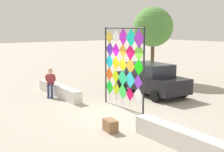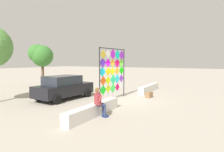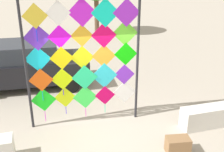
# 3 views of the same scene
# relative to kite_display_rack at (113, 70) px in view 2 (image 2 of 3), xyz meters

# --- Properties ---
(ground) EXTENTS (120.00, 120.00, 0.00)m
(ground) POSITION_rel_kite_display_rack_xyz_m (0.27, -0.64, -2.03)
(ground) COLOR #ADA393
(plaza_ledge_left) EXTENTS (4.06, 0.46, 0.58)m
(plaza_ledge_left) POSITION_rel_kite_display_rack_xyz_m (-3.93, -1.12, -1.74)
(plaza_ledge_left) COLOR silver
(plaza_ledge_left) RESTS_ON ground
(plaza_ledge_right) EXTENTS (4.06, 0.46, 0.58)m
(plaza_ledge_right) POSITION_rel_kite_display_rack_xyz_m (4.48, -1.12, -1.74)
(plaza_ledge_right) COLOR silver
(plaza_ledge_right) RESTS_ON ground
(kite_display_rack) EXTENTS (3.00, 0.34, 3.52)m
(kite_display_rack) POSITION_rel_kite_display_rack_xyz_m (0.00, 0.00, 0.00)
(kite_display_rack) COLOR #232328
(kite_display_rack) RESTS_ON ground
(seated_vendor) EXTENTS (0.69, 0.63, 1.43)m
(seated_vendor) POSITION_rel_kite_display_rack_xyz_m (-4.06, -1.52, -1.20)
(seated_vendor) COLOR navy
(seated_vendor) RESTS_ON ground
(parked_car) EXTENTS (4.32, 2.26, 1.63)m
(parked_car) POSITION_rel_kite_display_rack_xyz_m (-1.53, 3.06, -1.21)
(parked_car) COLOR black
(parked_car) RESTS_ON ground
(cardboard_box_large) EXTENTS (0.61, 0.43, 0.41)m
(cardboard_box_large) POSITION_rel_kite_display_rack_xyz_m (1.85, -1.97, -1.83)
(cardboard_box_large) COLOR olive
(cardboard_box_large) RESTS_ON ground
(tree_far_right) EXTENTS (2.31, 2.47, 4.37)m
(tree_far_right) POSITION_rel_kite_display_rack_xyz_m (2.47, 9.97, 1.21)
(tree_far_right) COLOR brown
(tree_far_right) RESTS_ON ground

